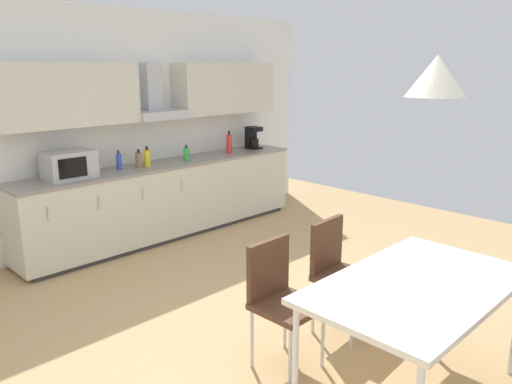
{
  "coord_description": "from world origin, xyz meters",
  "views": [
    {
      "loc": [
        -2.5,
        -2.17,
        2.01
      ],
      "look_at": [
        0.28,
        0.61,
        1.0
      ],
      "focal_mm": 35.0,
      "sensor_mm": 36.0,
      "label": 1
    }
  ],
  "objects_px": {
    "dining_table": "(418,290)",
    "bottle_blue": "(119,161)",
    "chair_far_right": "(337,265)",
    "pendant_lamp": "(436,76)",
    "bottle_red": "(229,144)",
    "coffee_maker": "(253,138)",
    "bottle_yellow": "(147,158)",
    "microwave": "(69,165)",
    "bottle_green": "(186,154)",
    "bottle_brown": "(139,160)",
    "chair_far_left": "(279,291)"
  },
  "relations": [
    {
      "from": "bottle_red",
      "to": "bottle_blue",
      "type": "relative_size",
      "value": 1.4
    },
    {
      "from": "dining_table",
      "to": "bottle_blue",
      "type": "bearing_deg",
      "value": 87.87
    },
    {
      "from": "bottle_red",
      "to": "bottle_blue",
      "type": "height_order",
      "value": "bottle_red"
    },
    {
      "from": "chair_far_right",
      "to": "pendant_lamp",
      "type": "bearing_deg",
      "value": -111.61
    },
    {
      "from": "bottle_green",
      "to": "bottle_blue",
      "type": "bearing_deg",
      "value": 172.84
    },
    {
      "from": "chair_far_right",
      "to": "pendant_lamp",
      "type": "distance_m",
      "value": 1.66
    },
    {
      "from": "microwave",
      "to": "chair_far_right",
      "type": "height_order",
      "value": "microwave"
    },
    {
      "from": "chair_far_right",
      "to": "microwave",
      "type": "bearing_deg",
      "value": 105.7
    },
    {
      "from": "bottle_green",
      "to": "chair_far_left",
      "type": "bearing_deg",
      "value": -115.69
    },
    {
      "from": "microwave",
      "to": "chair_far_left",
      "type": "distance_m",
      "value": 2.82
    },
    {
      "from": "dining_table",
      "to": "pendant_lamp",
      "type": "bearing_deg",
      "value": -85.24
    },
    {
      "from": "microwave",
      "to": "bottle_yellow",
      "type": "xyz_separation_m",
      "value": [
        0.9,
        -0.03,
        -0.04
      ]
    },
    {
      "from": "bottle_red",
      "to": "dining_table",
      "type": "relative_size",
      "value": 0.2
    },
    {
      "from": "bottle_brown",
      "to": "chair_far_right",
      "type": "relative_size",
      "value": 0.24
    },
    {
      "from": "dining_table",
      "to": "pendant_lamp",
      "type": "relative_size",
      "value": 4.56
    },
    {
      "from": "microwave",
      "to": "pendant_lamp",
      "type": "relative_size",
      "value": 1.5
    },
    {
      "from": "microwave",
      "to": "bottle_brown",
      "type": "xyz_separation_m",
      "value": [
        0.8,
        -0.02,
        -0.05
      ]
    },
    {
      "from": "chair_far_left",
      "to": "chair_far_right",
      "type": "xyz_separation_m",
      "value": [
        0.65,
        -0.0,
        0.0
      ]
    },
    {
      "from": "bottle_blue",
      "to": "chair_far_right",
      "type": "relative_size",
      "value": 0.24
    },
    {
      "from": "chair_far_right",
      "to": "bottle_green",
      "type": "bearing_deg",
      "value": 76.42
    },
    {
      "from": "chair_far_left",
      "to": "pendant_lamp",
      "type": "relative_size",
      "value": 2.72
    },
    {
      "from": "coffee_maker",
      "to": "bottle_yellow",
      "type": "height_order",
      "value": "coffee_maker"
    },
    {
      "from": "bottle_brown",
      "to": "pendant_lamp",
      "type": "height_order",
      "value": "pendant_lamp"
    },
    {
      "from": "bottle_brown",
      "to": "bottle_green",
      "type": "xyz_separation_m",
      "value": [
        0.64,
        -0.03,
        -0.01
      ]
    },
    {
      "from": "bottle_red",
      "to": "bottle_green",
      "type": "xyz_separation_m",
      "value": [
        -0.71,
        -0.02,
        -0.04
      ]
    },
    {
      "from": "chair_far_right",
      "to": "pendant_lamp",
      "type": "xyz_separation_m",
      "value": [
        -0.32,
        -0.82,
        1.41
      ]
    },
    {
      "from": "dining_table",
      "to": "microwave",
      "type": "bearing_deg",
      "value": 97.25
    },
    {
      "from": "bottle_red",
      "to": "chair_far_left",
      "type": "relative_size",
      "value": 0.34
    },
    {
      "from": "coffee_maker",
      "to": "bottle_red",
      "type": "bearing_deg",
      "value": -173.13
    },
    {
      "from": "chair_far_left",
      "to": "pendant_lamp",
      "type": "bearing_deg",
      "value": -68.02
    },
    {
      "from": "coffee_maker",
      "to": "chair_far_right",
      "type": "distance_m",
      "value": 3.39
    },
    {
      "from": "bottle_brown",
      "to": "pendant_lamp",
      "type": "bearing_deg",
      "value": -95.46
    },
    {
      "from": "bottle_red",
      "to": "dining_table",
      "type": "height_order",
      "value": "bottle_red"
    },
    {
      "from": "bottle_blue",
      "to": "chair_far_left",
      "type": "relative_size",
      "value": 0.24
    },
    {
      "from": "microwave",
      "to": "chair_far_right",
      "type": "distance_m",
      "value": 2.92
    },
    {
      "from": "bottle_green",
      "to": "bottle_yellow",
      "type": "xyz_separation_m",
      "value": [
        -0.54,
        0.02,
        0.02
      ]
    },
    {
      "from": "coffee_maker",
      "to": "pendant_lamp",
      "type": "height_order",
      "value": "pendant_lamp"
    },
    {
      "from": "bottle_green",
      "to": "pendant_lamp",
      "type": "xyz_separation_m",
      "value": [
        -0.98,
        -3.54,
        0.98
      ]
    },
    {
      "from": "bottle_brown",
      "to": "bottle_yellow",
      "type": "relative_size",
      "value": 0.89
    },
    {
      "from": "chair_far_left",
      "to": "bottle_green",
      "type": "bearing_deg",
      "value": 64.31
    },
    {
      "from": "pendant_lamp",
      "to": "bottle_green",
      "type": "bearing_deg",
      "value": 74.51
    },
    {
      "from": "bottle_red",
      "to": "chair_far_left",
      "type": "xyz_separation_m",
      "value": [
        -2.02,
        -2.74,
        -0.48
      ]
    },
    {
      "from": "bottle_blue",
      "to": "pendant_lamp",
      "type": "distance_m",
      "value": 3.77
    },
    {
      "from": "coffee_maker",
      "to": "pendant_lamp",
      "type": "distance_m",
      "value": 4.31
    },
    {
      "from": "bottle_yellow",
      "to": "pendant_lamp",
      "type": "height_order",
      "value": "pendant_lamp"
    },
    {
      "from": "chair_far_left",
      "to": "bottle_brown",
      "type": "bearing_deg",
      "value": 76.32
    },
    {
      "from": "bottle_blue",
      "to": "microwave",
      "type": "bearing_deg",
      "value": -174.6
    },
    {
      "from": "chair_far_right",
      "to": "coffee_maker",
      "type": "bearing_deg",
      "value": 56.52
    },
    {
      "from": "coffee_maker",
      "to": "chair_far_right",
      "type": "xyz_separation_m",
      "value": [
        -1.85,
        -2.8,
        -0.5
      ]
    },
    {
      "from": "bottle_green",
      "to": "chair_far_right",
      "type": "xyz_separation_m",
      "value": [
        -0.66,
        -2.72,
        -0.43
      ]
    }
  ]
}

